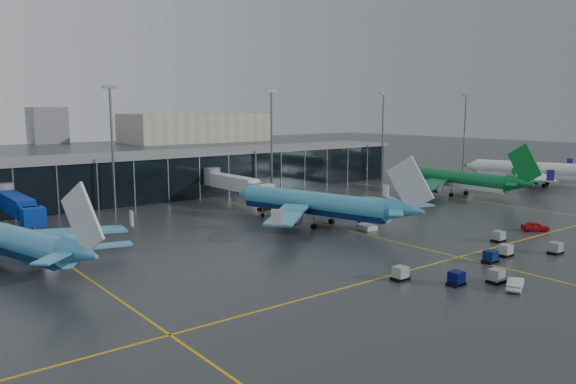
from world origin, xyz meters
TOP-DOWN VIEW (x-y plane):
  - ground at (0.00, 0.00)m, footprint 600.00×600.00m
  - terminal_pier at (0.00, 62.00)m, footprint 142.00×17.00m
  - jet_bridges at (-35.00, 42.99)m, footprint 94.00×27.50m
  - flood_masts at (5.00, 50.00)m, footprint 203.00×0.50m
  - distant_hangars at (49.94, 270.08)m, footprint 260.00×71.00m
  - taxi_lines at (10.00, 10.61)m, footprint 220.00×120.00m
  - airliner_arkefly at (-41.48, 19.71)m, footprint 43.50×46.87m
  - airliner_klm_near at (8.45, 14.86)m, footprint 45.52×49.18m
  - airliner_aer_lingus at (58.81, 21.18)m, footprint 38.24×43.10m
  - airliner_ba at (91.50, 16.90)m, footprint 51.30×54.66m
  - baggage_carts at (9.94, -19.81)m, footprint 30.13×13.20m
  - mobile_airstair at (13.39, 6.23)m, footprint 2.62×3.47m
  - service_van_red at (35.26, -12.79)m, footprint 4.88×4.25m
  - service_van_white at (2.92, -27.72)m, footprint 4.75×3.28m

SIDE VIEW (x-z plane):
  - ground at x=0.00m, z-range 0.00..0.00m
  - taxi_lines at x=10.00m, z-range 0.00..0.02m
  - service_van_white at x=2.92m, z-range 0.00..1.48m
  - baggage_carts at x=9.94m, z-range -0.09..1.61m
  - mobile_airstair at x=13.39m, z-range -0.95..2.49m
  - service_van_red at x=35.26m, z-range 0.00..1.59m
  - jet_bridges at x=-35.00m, z-range 0.95..8.15m
  - terminal_pier at x=0.00m, z-range 0.07..10.77m
  - airliner_arkefly at x=-41.48m, z-range 0.00..12.06m
  - airliner_klm_near at x=8.45m, z-range 0.00..12.76m
  - airliner_aer_lingus at x=58.81m, z-range 0.00..12.78m
  - airliner_ba at x=91.50m, z-range 0.00..13.65m
  - distant_hangars at x=49.94m, z-range -2.21..19.79m
  - flood_masts at x=5.00m, z-range 1.06..26.56m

